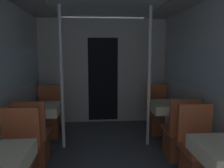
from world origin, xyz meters
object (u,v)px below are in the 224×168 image
object	(u,v)px
dining_table_left_1	(42,112)
support_pole_left_1	(62,79)
chair_left_near_1	(33,144)
chair_left_far_1	(49,121)
chair_right_far_0	(200,160)
chair_right_near_1	(179,140)
chair_left_far_0	(18,168)
dining_table_right_1	(168,109)
chair_right_far_1	(158,118)
support_pole_right_1	(149,78)

from	to	relation	value
dining_table_left_1	support_pole_left_1	bearing A→B (deg)	0.00
chair_left_near_1	support_pole_left_1	distance (m)	1.04
dining_table_left_1	chair_left_far_1	distance (m)	0.61
chair_right_far_0	chair_right_near_1	bearing A→B (deg)	-90.00
chair_left_far_0	dining_table_right_1	bearing A→B (deg)	-150.99
chair_left_far_0	chair_left_near_1	bearing A→B (deg)	-90.00
chair_right_far_1	chair_left_far_0	bearing A→B (deg)	38.96
dining_table_left_1	dining_table_right_1	distance (m)	2.05
chair_right_near_1	chair_left_near_1	bearing A→B (deg)	180.00
chair_left_near_1	chair_right_far_1	bearing A→B (deg)	26.95
chair_left_far_1	chair_right_far_0	distance (m)	2.63
dining_table_right_1	chair_right_far_1	world-z (taller)	chair_right_far_1
chair_left_far_0	chair_left_near_1	world-z (taller)	same
chair_right_far_0	chair_right_far_1	size ratio (longest dim) A/B	1.00
dining_table_right_1	chair_right_far_1	bearing A→B (deg)	90.00
chair_left_near_1	support_pole_left_1	world-z (taller)	support_pole_left_1
chair_left_far_0	chair_right_far_1	size ratio (longest dim) A/B	1.00
support_pole_left_1	dining_table_right_1	distance (m)	1.79
chair_left_far_1	chair_right_far_1	size ratio (longest dim) A/B	1.00
chair_right_near_1	chair_right_far_1	size ratio (longest dim) A/B	1.00
chair_left_far_1	support_pole_left_1	bearing A→B (deg)	122.45
support_pole_left_1	support_pole_right_1	world-z (taller)	same
chair_left_far_1	dining_table_right_1	world-z (taller)	chair_left_far_1
chair_right_far_0	support_pole_left_1	bearing A→B (deg)	-33.48
chair_left_near_1	chair_right_far_1	size ratio (longest dim) A/B	1.00
dining_table_right_1	support_pole_right_1	world-z (taller)	support_pole_right_1
chair_left_near_1	support_pole_right_1	world-z (taller)	support_pole_right_1
support_pole_right_1	dining_table_right_1	bearing A→B (deg)	0.00
dining_table_right_1	chair_right_near_1	bearing A→B (deg)	-90.00
chair_right_far_0	dining_table_right_1	size ratio (longest dim) A/B	1.29
dining_table_right_1	chair_left_far_0	bearing A→B (deg)	-150.99
dining_table_right_1	chair_right_far_1	size ratio (longest dim) A/B	0.77
chair_left_far_1	chair_right_far_0	size ratio (longest dim) A/B	1.00
dining_table_right_1	chair_right_far_1	xyz separation A→B (m)	(0.00, 0.52, -0.31)
dining_table_right_1	chair_right_far_0	bearing A→B (deg)	-90.00
chair_left_far_1	chair_right_near_1	size ratio (longest dim) A/B	1.00
chair_left_far_0	chair_right_near_1	bearing A→B (deg)	-163.28
dining_table_left_1	chair_right_near_1	distance (m)	2.14
dining_table_left_1	chair_left_near_1	world-z (taller)	chair_left_near_1
chair_left_near_1	chair_right_far_0	distance (m)	2.14
chair_right_far_0	chair_left_far_1	bearing A→B (deg)	-38.96
chair_left_near_1	support_pole_left_1	xyz separation A→B (m)	(0.33, 0.52, 0.83)
chair_left_near_1	dining_table_right_1	bearing A→B (deg)	14.26
chair_right_far_0	chair_right_far_1	world-z (taller)	same
support_pole_left_1	chair_left_near_1	bearing A→B (deg)	-122.45
chair_left_far_0	chair_right_far_0	xyz separation A→B (m)	(2.05, 0.00, 0.00)
chair_left_far_1	chair_right_near_1	distance (m)	2.30
chair_right_far_0	dining_table_right_1	bearing A→B (deg)	-90.00
chair_left_far_0	dining_table_left_1	size ratio (longest dim) A/B	1.29
chair_right_far_0	dining_table_right_1	world-z (taller)	chair_right_far_0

